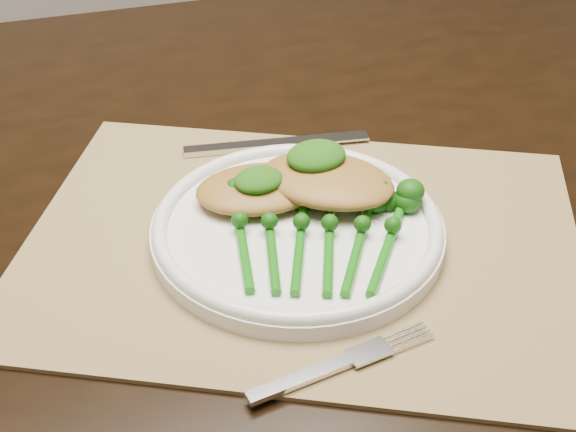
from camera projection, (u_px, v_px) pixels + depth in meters
name	position (u px, v px, depth m)	size (l,w,h in m)	color
dining_table	(250.00, 392.00, 1.08)	(1.72, 1.14, 0.75)	black
placemat	(302.00, 243.00, 0.73)	(0.50, 0.37, 0.00)	olive
dinner_plate	(297.00, 227.00, 0.73)	(0.27, 0.27, 0.02)	white
knife	(259.00, 145.00, 0.86)	(0.20, 0.07, 0.01)	silver
fork	(354.00, 358.00, 0.61)	(0.16, 0.02, 0.00)	silver
chicken_fillet_left	(258.00, 189.00, 0.75)	(0.12, 0.08, 0.02)	olive
chicken_fillet_right	(327.00, 180.00, 0.75)	(0.13, 0.09, 0.03)	olive
pesto_dollop_left	(259.00, 180.00, 0.74)	(0.05, 0.04, 0.02)	#134009
pesto_dollop_right	(316.00, 156.00, 0.76)	(0.06, 0.05, 0.02)	#134009
broccolini_bundle	(314.00, 244.00, 0.70)	(0.21, 0.22, 0.04)	#115D0C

